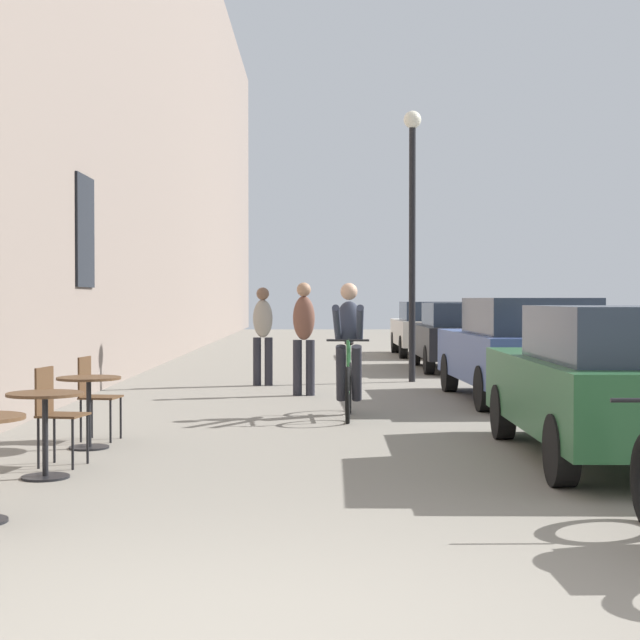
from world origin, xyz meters
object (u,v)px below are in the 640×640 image
at_px(pedestrian_near, 304,332).
at_px(cyclist_on_bicycle, 349,353).
at_px(cafe_table_mid, 45,416).
at_px(cafe_chair_far_toward_street, 94,392).
at_px(parked_car_third, 458,335).
at_px(cafe_table_far, 89,397).
at_px(street_lamp, 412,210).
at_px(parked_car_fourth, 428,328).
at_px(parked_car_nearest, 614,381).
at_px(parked_car_second, 521,348).
at_px(cafe_chair_mid_toward_street, 55,409).
at_px(pedestrian_mid, 263,330).

bearing_deg(pedestrian_near, cyclist_on_bicycle, -77.44).
height_order(cafe_table_mid, cafe_chair_far_toward_street, cafe_chair_far_toward_street).
xyz_separation_m(cafe_table_mid, parked_car_third, (5.29, 12.50, 0.22)).
bearing_deg(cafe_table_far, cafe_table_mid, -89.62).
distance_m(cafe_table_mid, street_lamp, 10.68).
distance_m(cyclist_on_bicycle, street_lamp, 5.87).
height_order(cafe_table_far, parked_car_fourth, parked_car_fourth).
distance_m(cyclist_on_bicycle, parked_car_nearest, 4.21).
relative_size(pedestrian_near, parked_car_fourth, 0.44).
relative_size(pedestrian_near, parked_car_second, 0.41).
distance_m(cafe_chair_mid_toward_street, street_lamp, 10.18).
distance_m(cafe_table_mid, parked_car_second, 8.11).
distance_m(cafe_table_mid, cafe_chair_far_toward_street, 2.21).
height_order(parked_car_nearest, parked_car_third, parked_car_nearest).
distance_m(cafe_table_mid, cafe_table_far, 1.64).
bearing_deg(cafe_table_mid, cafe_chair_far_toward_street, 92.24).
relative_size(cyclist_on_bicycle, street_lamp, 0.36).
relative_size(cafe_chair_mid_toward_street, cafe_table_far, 1.24).
relative_size(street_lamp, parked_car_nearest, 1.20).
xyz_separation_m(cafe_chair_mid_toward_street, parked_car_second, (5.37, 5.54, 0.27)).
relative_size(cafe_table_far, parked_car_nearest, 0.18).
distance_m(parked_car_second, parked_car_fourth, 11.57).
bearing_deg(pedestrian_near, street_lamp, 52.48).
bearing_deg(pedestrian_near, parked_car_second, -15.57).
bearing_deg(parked_car_third, cyclist_on_bicycle, -107.61).
xyz_separation_m(pedestrian_near, street_lamp, (1.94, 2.52, 2.11)).
relative_size(cafe_table_mid, cafe_table_far, 1.00).
xyz_separation_m(cafe_table_mid, cafe_chair_far_toward_street, (-0.09, 2.21, -0.00)).
bearing_deg(pedestrian_near, cafe_chair_mid_toward_street, -108.64).
bearing_deg(cafe_chair_mid_toward_street, street_lamp, 65.37).
bearing_deg(parked_car_third, parked_car_second, -89.99).
bearing_deg(parked_car_nearest, parked_car_fourth, 89.20).
distance_m(pedestrian_near, parked_car_nearest, 6.88).
bearing_deg(parked_car_fourth, cafe_chair_far_toward_street, -109.03).
relative_size(cafe_table_far, parked_car_second, 0.17).
height_order(pedestrian_mid, parked_car_second, pedestrian_mid).
distance_m(pedestrian_near, street_lamp, 3.82).
xyz_separation_m(pedestrian_mid, parked_car_fourth, (3.90, 8.91, -0.22)).
bearing_deg(parked_car_third, pedestrian_mid, -136.78).
height_order(parked_car_nearest, parked_car_fourth, parked_car_nearest).
xyz_separation_m(cafe_chair_mid_toward_street, parked_car_nearest, (5.10, 0.21, 0.23)).
relative_size(cafe_chair_far_toward_street, street_lamp, 0.18).
bearing_deg(parked_car_third, parked_car_nearest, -91.33).
xyz_separation_m(parked_car_second, parked_car_third, (-0.00, 6.36, -0.05)).
distance_m(parked_car_nearest, parked_car_second, 5.34).
height_order(pedestrian_near, parked_car_nearest, pedestrian_near).
xyz_separation_m(cafe_table_mid, parked_car_fourth, (5.26, 17.71, 0.22)).
relative_size(cafe_chair_far_toward_street, parked_car_fourth, 0.22).
xyz_separation_m(cyclist_on_bicycle, parked_car_fourth, (2.56, 13.39, -0.07)).
height_order(cafe_chair_mid_toward_street, pedestrian_mid, pedestrian_mid).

